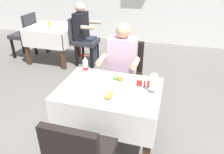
# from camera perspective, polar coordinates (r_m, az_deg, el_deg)

# --- Properties ---
(ground_plane) EXTENTS (11.00, 11.00, 0.00)m
(ground_plane) POSITION_cam_1_polar(r_m,az_deg,el_deg) (2.65, -2.55, -18.29)
(ground_plane) COLOR #66605B
(main_dining_table) EXTENTS (1.06, 0.76, 0.75)m
(main_dining_table) POSITION_cam_1_polar(r_m,az_deg,el_deg) (2.37, -0.68, -6.73)
(main_dining_table) COLOR white
(main_dining_table) RESTS_ON ground
(chair_far_diner_seat) EXTENTS (0.44, 0.50, 0.97)m
(chair_far_diner_seat) POSITION_cam_1_polar(r_m,az_deg,el_deg) (3.03, 3.56, 1.07)
(chair_far_diner_seat) COLOR black
(chair_far_diner_seat) RESTS_ON ground
(seated_diner_far) EXTENTS (0.50, 0.46, 1.26)m
(seated_diner_far) POSITION_cam_1_polar(r_m,az_deg,el_deg) (2.87, 2.46, 3.03)
(seated_diner_far) COLOR #282D42
(seated_diner_far) RESTS_ON ground
(plate_near_camera) EXTENTS (0.23, 0.23, 0.07)m
(plate_near_camera) POSITION_cam_1_polar(r_m,az_deg,el_deg) (2.11, -0.62, -4.95)
(plate_near_camera) COLOR white
(plate_near_camera) RESTS_ON main_dining_table
(plate_far_diner) EXTENTS (0.25, 0.25, 0.05)m
(plate_far_diner) POSITION_cam_1_polar(r_m,az_deg,el_deg) (2.42, 1.64, -0.50)
(plate_far_diner) COLOR white
(plate_far_diner) RESTS_ON main_dining_table
(beer_glass_left) EXTENTS (0.07, 0.07, 0.20)m
(beer_glass_left) POSITION_cam_1_polar(r_m,az_deg,el_deg) (2.18, 10.81, -1.58)
(beer_glass_left) COLOR white
(beer_glass_left) RESTS_ON main_dining_table
(cola_bottle_primary) EXTENTS (0.06, 0.06, 0.24)m
(cola_bottle_primary) POSITION_cam_1_polar(r_m,az_deg,el_deg) (2.53, -6.98, 2.91)
(cola_bottle_primary) COLOR silver
(cola_bottle_primary) RESTS_ON main_dining_table
(napkin_cutlery_set) EXTENTS (0.19, 0.19, 0.01)m
(napkin_cutlery_set) POSITION_cam_1_polar(r_m,az_deg,el_deg) (2.37, 8.52, -1.71)
(napkin_cutlery_set) COLOR maroon
(napkin_cutlery_set) RESTS_ON main_dining_table
(background_dining_table) EXTENTS (0.93, 0.86, 0.75)m
(background_dining_table) POSITION_cam_1_polar(r_m,az_deg,el_deg) (4.83, -15.31, 10.59)
(background_dining_table) COLOR white
(background_dining_table) RESTS_ON ground
(background_chair_left) EXTENTS (0.50, 0.44, 0.97)m
(background_chair_left) POSITION_cam_1_polar(r_m,az_deg,el_deg) (5.21, -21.82, 10.68)
(background_chair_left) COLOR #2D2D33
(background_chair_left) RESTS_ON ground
(background_chair_right) EXTENTS (0.50, 0.44, 0.97)m
(background_chair_right) POSITION_cam_1_polar(r_m,az_deg,el_deg) (4.53, -7.81, 10.05)
(background_chair_right) COLOR #2D2D33
(background_chair_right) RESTS_ON ground
(background_patron) EXTENTS (0.46, 0.50, 1.26)m
(background_patron) POSITION_cam_1_polar(r_m,az_deg,el_deg) (4.46, -7.35, 11.92)
(background_patron) COLOR #282D42
(background_patron) RESTS_ON ground
(background_table_tumbler) EXTENTS (0.06, 0.06, 0.11)m
(background_table_tumbler) POSITION_cam_1_polar(r_m,az_deg,el_deg) (4.77, -16.17, 13.26)
(background_table_tumbler) COLOR gold
(background_table_tumbler) RESTS_ON background_dining_table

